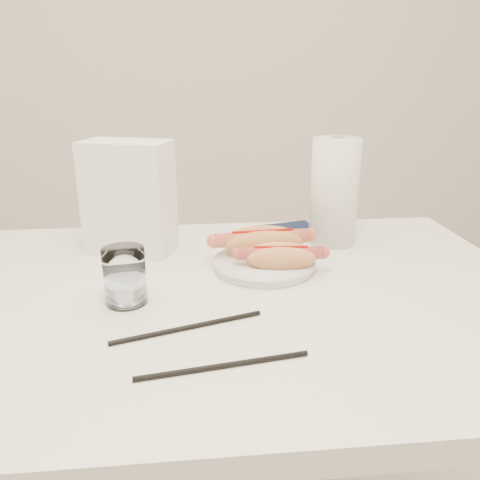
{
  "coord_description": "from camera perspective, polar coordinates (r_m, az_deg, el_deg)",
  "views": [
    {
      "loc": [
        -0.03,
        -0.79,
        1.12
      ],
      "look_at": [
        0.06,
        0.07,
        0.82
      ],
      "focal_mm": 36.31,
      "sensor_mm": 36.0,
      "label": 1
    }
  ],
  "objects": [
    {
      "name": "chopstick_far",
      "position": [
        0.67,
        -1.95,
        -14.54
      ],
      "size": [
        0.24,
        0.05,
        0.01
      ],
      "primitive_type": "cylinder",
      "rotation": [
        0.0,
        1.57,
        0.16
      ],
      "color": "black",
      "rests_on": "table"
    },
    {
      "name": "plate",
      "position": [
        0.97,
        2.84,
        -2.98
      ],
      "size": [
        0.25,
        0.25,
        0.02
      ],
      "primitive_type": "cylinder",
      "rotation": [
        0.0,
        0.0,
        -0.33
      ],
      "color": "white",
      "rests_on": "table"
    },
    {
      "name": "hotdog_left",
      "position": [
        0.99,
        2.65,
        -0.23
      ],
      "size": [
        0.2,
        0.09,
        0.05
      ],
      "rotation": [
        0.0,
        0.0,
        0.08
      ],
      "color": "tan",
      "rests_on": "plate"
    },
    {
      "name": "water_glass",
      "position": [
        0.84,
        -13.38,
        -4.15
      ],
      "size": [
        0.07,
        0.07,
        0.1
      ],
      "primitive_type": "cylinder",
      "color": "white",
      "rests_on": "table"
    },
    {
      "name": "napkin_box",
      "position": [
        1.06,
        -12.91,
        4.86
      ],
      "size": [
        0.2,
        0.15,
        0.24
      ],
      "primitive_type": "cube",
      "rotation": [
        0.0,
        0.0,
        -0.33
      ],
      "color": "white",
      "rests_on": "table"
    },
    {
      "name": "navy_napkin",
      "position": [
        1.18,
        6.25,
        0.97
      ],
      "size": [
        0.16,
        0.16,
        0.01
      ],
      "primitive_type": "cube",
      "rotation": [
        0.0,
        0.0,
        0.25
      ],
      "color": "#101A34",
      "rests_on": "table"
    },
    {
      "name": "paper_towel_roll",
      "position": [
        1.1,
        11.02,
        5.59
      ],
      "size": [
        0.12,
        0.12,
        0.24
      ],
      "primitive_type": "cylinder",
      "rotation": [
        0.0,
        0.0,
        0.1
      ],
      "color": "white",
      "rests_on": "table"
    },
    {
      "name": "chopstick_near",
      "position": [
        0.76,
        -6.11,
        -10.16
      ],
      "size": [
        0.23,
        0.08,
        0.01
      ],
      "primitive_type": "cylinder",
      "rotation": [
        0.0,
        1.57,
        0.3
      ],
      "color": "black",
      "rests_on": "table"
    },
    {
      "name": "hotdog_right",
      "position": [
        0.93,
        4.8,
        -1.94
      ],
      "size": [
        0.17,
        0.07,
        0.05
      ],
      "rotation": [
        0.0,
        0.0,
        -0.08
      ],
      "color": "#E19657",
      "rests_on": "plate"
    },
    {
      "name": "table",
      "position": [
        0.91,
        -3.17,
        -9.34
      ],
      "size": [
        1.2,
        0.8,
        0.75
      ],
      "color": "white",
      "rests_on": "ground"
    }
  ]
}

